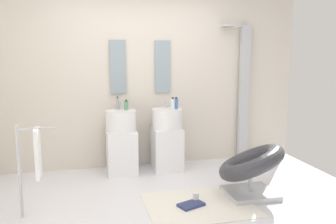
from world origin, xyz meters
name	(u,v)px	position (x,y,z in m)	size (l,w,h in m)	color
ground_plane	(167,211)	(0.00, 0.00, -0.02)	(4.80, 3.60, 0.04)	silver
rear_partition	(140,77)	(0.00, 1.65, 1.30)	(4.80, 0.10, 2.60)	beige
pedestal_sink_left	(122,141)	(-0.32, 1.30, 0.44)	(0.42, 0.42, 0.97)	white
pedestal_sink_right	(167,139)	(0.32, 1.30, 0.44)	(0.42, 0.42, 0.97)	white
vanity_mirror_left	(118,67)	(-0.32, 1.58, 1.44)	(0.22, 0.03, 0.74)	#8C9EA8
vanity_mirror_right	(163,67)	(0.32, 1.58, 1.44)	(0.22, 0.03, 0.74)	#8C9EA8
shower_column	(243,90)	(1.57, 1.53, 1.08)	(0.49, 0.24, 2.05)	#B7BABF
lounge_chair	(251,167)	(1.02, 0.13, 0.35)	(1.08, 1.08, 0.65)	#B7BABF
towel_rack	(35,156)	(-1.30, 0.17, 0.63)	(0.37, 0.22, 0.95)	#B7BABF
area_rug	(199,205)	(0.37, 0.02, 0.01)	(1.15, 0.90, 0.01)	white
magazine_navy	(191,205)	(0.27, 0.00, 0.03)	(0.27, 0.16, 0.03)	navy
coffee_mug	(196,197)	(0.36, 0.10, 0.06)	(0.07, 0.07, 0.11)	white
soap_bottle_grey	(118,103)	(-0.35, 1.42, 0.95)	(0.04, 0.04, 0.18)	#99999E
soap_bottle_clear	(173,104)	(0.38, 1.22, 0.95)	(0.06, 0.06, 0.17)	silver
soap_bottle_green	(126,105)	(-0.24, 1.36, 0.93)	(0.06, 0.06, 0.14)	#59996B
soap_bottle_blue	(176,103)	(0.45, 1.30, 0.94)	(0.05, 0.05, 0.16)	#4C72B7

